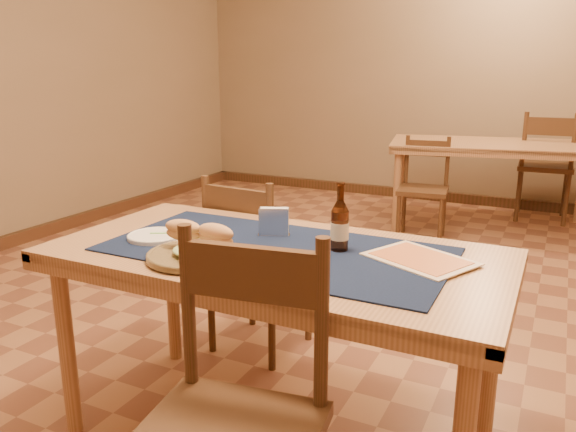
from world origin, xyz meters
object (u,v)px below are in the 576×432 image
at_px(chair_main_near, 231,423).
at_px(beer_bottle, 340,225).
at_px(back_table, 495,152).
at_px(chair_main_far, 256,261).
at_px(napkin_holder, 274,223).
at_px(main_table, 276,272).
at_px(sandwich_plate, 196,249).

bearing_deg(chair_main_near, beer_bottle, 89.05).
bearing_deg(back_table, beer_bottle, -92.47).
xyz_separation_m(chair_main_far, chair_main_near, (0.60, -1.19, 0.04)).
bearing_deg(chair_main_far, back_table, 75.21).
bearing_deg(napkin_holder, chair_main_near, -70.16).
xyz_separation_m(chair_main_near, napkin_holder, (-0.28, 0.76, 0.30)).
distance_m(back_table, chair_main_near, 4.07).
height_order(main_table, chair_main_far, chair_main_far).
bearing_deg(chair_main_far, chair_main_near, -63.24).
bearing_deg(chair_main_near, main_table, 107.44).
bearing_deg(back_table, chair_main_far, -104.79).
xyz_separation_m(sandwich_plate, napkin_holder, (0.11, 0.35, 0.02)).
bearing_deg(beer_bottle, chair_main_far, 141.48).
relative_size(chair_main_far, napkin_holder, 7.01).
bearing_deg(sandwich_plate, back_table, 81.60).
bearing_deg(main_table, chair_main_near, -72.56).
bearing_deg(main_table, sandwich_plate, -131.89).
height_order(back_table, sandwich_plate, sandwich_plate).
bearing_deg(napkin_holder, chair_main_far, 127.16).
relative_size(back_table, napkin_holder, 14.86).
xyz_separation_m(main_table, sandwich_plate, (-0.19, -0.21, 0.12)).
bearing_deg(beer_bottle, sandwich_plate, -143.37).
height_order(back_table, chair_main_far, chair_main_far).
bearing_deg(back_table, chair_main_near, -92.20).
height_order(back_table, napkin_holder, napkin_holder).
relative_size(back_table, chair_main_near, 1.96).
bearing_deg(sandwich_plate, main_table, 48.11).
bearing_deg(chair_main_far, napkin_holder, -52.84).
height_order(sandwich_plate, napkin_holder, sandwich_plate).
distance_m(back_table, sandwich_plate, 3.70).
xyz_separation_m(back_table, napkin_holder, (-0.43, -3.30, 0.14)).
height_order(beer_bottle, napkin_holder, beer_bottle).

